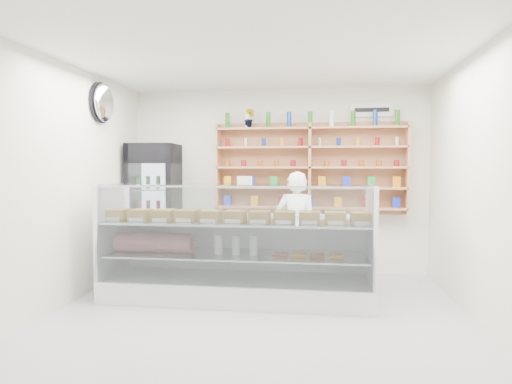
# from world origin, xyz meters

# --- Properties ---
(room) EXTENTS (5.00, 5.00, 5.00)m
(room) POSITION_xyz_m (0.00, 0.00, 1.40)
(room) COLOR #B5B5BA
(room) RESTS_ON ground
(display_counter) EXTENTS (3.22, 0.96, 1.40)m
(display_counter) POSITION_xyz_m (-0.33, 0.88, 0.38)
(display_counter) COLOR white
(display_counter) RESTS_ON floor
(shop_worker) EXTENTS (0.58, 0.39, 1.55)m
(shop_worker) POSITION_xyz_m (0.34, 1.73, 0.77)
(shop_worker) COLOR white
(shop_worker) RESTS_ON floor
(drinks_cooler) EXTENTS (0.74, 0.72, 1.96)m
(drinks_cooler) POSITION_xyz_m (-1.85, 2.13, 0.98)
(drinks_cooler) COLOR black
(drinks_cooler) RESTS_ON floor
(wall_shelving) EXTENTS (2.84, 0.28, 1.33)m
(wall_shelving) POSITION_xyz_m (0.50, 2.34, 1.59)
(wall_shelving) COLOR tan
(wall_shelving) RESTS_ON back_wall
(potted_plant) EXTENTS (0.20, 0.18, 0.29)m
(potted_plant) POSITION_xyz_m (-0.41, 2.34, 2.34)
(potted_plant) COLOR #1E6626
(potted_plant) RESTS_ON wall_shelving
(security_mirror) EXTENTS (0.15, 0.50, 0.50)m
(security_mirror) POSITION_xyz_m (-2.17, 1.20, 2.45)
(security_mirror) COLOR silver
(security_mirror) RESTS_ON left_wall
(wall_sign) EXTENTS (0.62, 0.03, 0.20)m
(wall_sign) POSITION_xyz_m (1.40, 2.47, 2.45)
(wall_sign) COLOR white
(wall_sign) RESTS_ON back_wall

